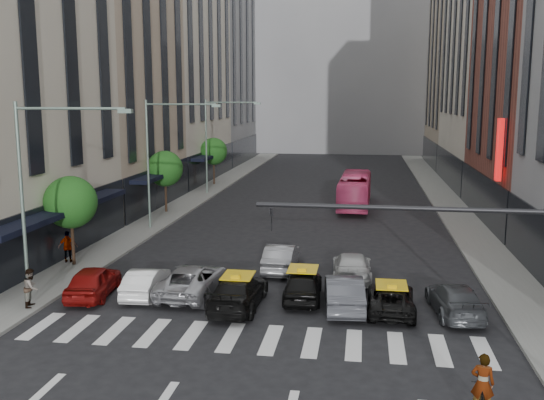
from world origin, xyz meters
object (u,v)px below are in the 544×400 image
at_px(bus, 355,191).
at_px(pedestrian_near, 31,288).
at_px(taxi_left, 238,292).
at_px(taxi_center, 303,285).
at_px(car_red, 93,281).
at_px(car_white_front, 146,282).
at_px(pedestrian_far, 68,247).
at_px(streetlamp_far, 216,134).
at_px(streetlamp_mid, 161,147).
at_px(streetlamp_near, 40,176).

height_order(bus, pedestrian_near, bus).
distance_m(taxi_left, taxi_center, 3.14).
xyz_separation_m(car_red, car_white_front, (2.41, 0.49, -0.08)).
bearing_deg(pedestrian_far, taxi_center, 146.78).
distance_m(car_white_front, pedestrian_near, 5.07).
xyz_separation_m(taxi_left, pedestrian_far, (-10.91, 5.50, 0.30)).
height_order(car_red, car_white_front, car_red).
relative_size(car_white_front, bus, 0.39).
height_order(streetlamp_far, taxi_center, streetlamp_far).
xyz_separation_m(streetlamp_mid, car_white_front, (3.96, -14.11, -5.24)).
distance_m(streetlamp_near, pedestrian_near, 4.96).
bearing_deg(taxi_center, bus, -97.17).
bearing_deg(car_white_front, streetlamp_near, 22.04).
bearing_deg(pedestrian_far, bus, -144.08).
xyz_separation_m(bus, pedestrian_far, (-15.63, -20.68, -0.42)).
distance_m(car_red, pedestrian_near, 2.88).
relative_size(streetlamp_far, car_red, 2.06).
distance_m(pedestrian_near, pedestrian_far, 7.35).
relative_size(streetlamp_near, bus, 0.86).
bearing_deg(taxi_center, streetlamp_near, 9.40).
height_order(taxi_left, bus, bus).
bearing_deg(bus, car_red, 66.92).
xyz_separation_m(car_red, pedestrian_far, (-3.81, 4.99, 0.29)).
distance_m(bus, pedestrian_near, 31.00).
relative_size(taxi_center, pedestrian_near, 2.50).
bearing_deg(car_red, streetlamp_near, 35.41).
height_order(streetlamp_near, car_white_front, streetlamp_near).
bearing_deg(streetlamp_far, pedestrian_far, -95.06).
height_order(streetlamp_far, pedestrian_near, streetlamp_far).
height_order(streetlamp_near, taxi_center, streetlamp_near).
bearing_deg(streetlamp_near, car_white_front, 25.57).
distance_m(car_red, bus, 28.26).
xyz_separation_m(streetlamp_far, car_red, (1.54, -30.59, -5.16)).
relative_size(streetlamp_near, pedestrian_near, 5.23).
bearing_deg(car_white_front, car_red, 7.86).
relative_size(car_white_front, pedestrian_far, 2.27).
xyz_separation_m(car_white_front, pedestrian_far, (-6.23, 4.50, 0.37)).
relative_size(car_white_front, taxi_left, 0.79).
height_order(car_white_front, taxi_left, taxi_left).
distance_m(streetlamp_near, bus, 30.52).
bearing_deg(streetlamp_far, streetlamp_near, -90.00).
bearing_deg(taxi_left, car_white_front, -11.13).
bearing_deg(taxi_left, streetlamp_mid, -59.31).
height_order(taxi_left, pedestrian_near, pedestrian_near).
relative_size(streetlamp_near, streetlamp_mid, 1.00).
bearing_deg(car_red, pedestrian_near, 40.66).
distance_m(streetlamp_far, car_red, 31.06).
xyz_separation_m(car_white_front, taxi_left, (4.68, -1.00, 0.07)).
height_order(streetlamp_mid, car_white_front, streetlamp_mid).
relative_size(bus, pedestrian_far, 5.88).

